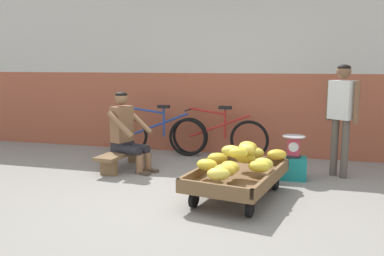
% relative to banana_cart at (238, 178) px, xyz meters
% --- Properties ---
extents(ground_plane, '(80.00, 80.00, 0.00)m').
position_rel_banana_cart_xyz_m(ground_plane, '(-0.53, -0.42, -0.24)').
color(ground_plane, gray).
extents(back_wall, '(16.00, 0.30, 2.94)m').
position_rel_banana_cart_xyz_m(back_wall, '(-0.53, 2.45, 1.23)').
color(back_wall, '#A35138').
rests_on(back_wall, ground).
extents(banana_cart, '(1.10, 1.57, 0.36)m').
position_rel_banana_cart_xyz_m(banana_cart, '(0.00, 0.00, 0.00)').
color(banana_cart, brown).
rests_on(banana_cart, ground).
extents(banana_pile, '(0.99, 1.33, 0.26)m').
position_rel_banana_cart_xyz_m(banana_pile, '(0.03, 0.03, 0.22)').
color(banana_pile, gold).
rests_on(banana_pile, banana_cart).
extents(low_bench, '(0.41, 1.12, 0.27)m').
position_rel_banana_cart_xyz_m(low_bench, '(-1.85, 0.89, -0.04)').
color(low_bench, brown).
rests_on(low_bench, ground).
extents(vendor_seated, '(0.73, 0.60, 1.14)m').
position_rel_banana_cart_xyz_m(vendor_seated, '(-1.76, 0.86, 0.33)').
color(vendor_seated, brown).
rests_on(vendor_seated, ground).
extents(plastic_crate, '(0.36, 0.28, 0.30)m').
position_rel_banana_cart_xyz_m(plastic_crate, '(0.59, 0.98, -0.09)').
color(plastic_crate, '#19847F').
rests_on(plastic_crate, ground).
extents(weighing_scale, '(0.30, 0.30, 0.29)m').
position_rel_banana_cart_xyz_m(weighing_scale, '(0.59, 0.98, 0.21)').
color(weighing_scale, '#28282D').
rests_on(weighing_scale, plastic_crate).
extents(bicycle_near_left, '(1.66, 0.48, 0.86)m').
position_rel_banana_cart_xyz_m(bicycle_near_left, '(-1.66, 1.91, 0.11)').
color(bicycle_near_left, black).
rests_on(bicycle_near_left, ground).
extents(bicycle_far_left, '(1.66, 0.48, 0.86)m').
position_rel_banana_cart_xyz_m(bicycle_far_left, '(-0.64, 2.03, 0.11)').
color(bicycle_far_left, black).
rests_on(bicycle_far_left, ground).
extents(customer_adult, '(0.40, 0.35, 1.53)m').
position_rel_banana_cart_xyz_m(customer_adult, '(1.20, 1.27, 0.71)').
color(customer_adult, brown).
rests_on(customer_adult, ground).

